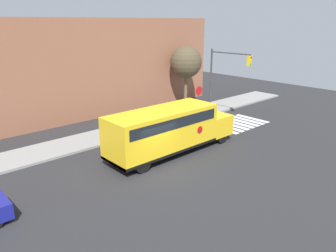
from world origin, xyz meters
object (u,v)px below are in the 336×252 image
school_bus (168,128)px  tree_near_sidewalk (186,63)px  stop_sign (199,96)px  traffic_light (223,73)px

school_bus → tree_near_sidewalk: bearing=39.9°
stop_sign → traffic_light: 2.85m
school_bus → tree_near_sidewalk: (9.76, 8.16, 2.53)m
school_bus → traffic_light: (9.13, 3.13, 2.19)m
stop_sign → traffic_light: bearing=-44.3°
traffic_light → tree_near_sidewalk: bearing=82.8°
school_bus → traffic_light: 9.89m
school_bus → stop_sign: 8.93m
tree_near_sidewalk → traffic_light: bearing=-97.2°
stop_sign → tree_near_sidewalk: (2.06, 3.64, 2.40)m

